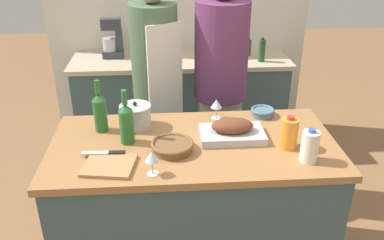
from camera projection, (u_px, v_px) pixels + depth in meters
kitchen_island at (193, 208)px, 2.43m from camera, size 1.57×0.77×0.91m
back_counter at (181, 103)px, 3.83m from camera, size 1.94×0.60×0.88m
back_wall at (178, 6)px, 3.77m from camera, size 2.44×0.10×2.55m
roasting_pan at (232, 131)px, 2.25m from camera, size 0.36×0.22×0.12m
wicker_basket at (172, 146)px, 2.13m from camera, size 0.23×0.23×0.05m
cutting_board at (109, 165)px, 2.00m from camera, size 0.27×0.25×0.02m
stock_pot at (136, 116)px, 2.36m from camera, size 0.18×0.18×0.16m
mixing_bowl at (263, 112)px, 2.51m from camera, size 0.15×0.15×0.05m
juice_jug at (289, 133)px, 2.14m from camera, size 0.09×0.09×0.19m
milk_jug at (310, 146)px, 2.02m from camera, size 0.09×0.09×0.18m
wine_bottle_green at (100, 111)px, 2.30m from camera, size 0.08×0.08×0.31m
wine_bottle_dark at (126, 122)px, 2.17m from camera, size 0.08×0.08×0.31m
wine_glass_left at (216, 104)px, 2.45m from camera, size 0.07×0.07×0.12m
wine_glass_right at (152, 157)px, 1.91m from camera, size 0.07×0.07×0.13m
knife_chef at (105, 153)px, 2.09m from camera, size 0.22×0.04×0.01m
stand_mixer at (113, 41)px, 3.60m from camera, size 0.18×0.14×0.35m
condiment_bottle_tall at (140, 50)px, 3.62m from camera, size 0.07×0.07×0.14m
condiment_bottle_short at (262, 50)px, 3.51m from camera, size 0.06×0.06×0.21m
condiment_bottle_extra at (248, 48)px, 3.68m from camera, size 0.05×0.05×0.16m
person_cook_aproned at (156, 82)px, 2.94m from camera, size 0.36×0.37×1.70m
person_cook_guest at (220, 81)px, 2.94m from camera, size 0.38×0.38×1.72m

